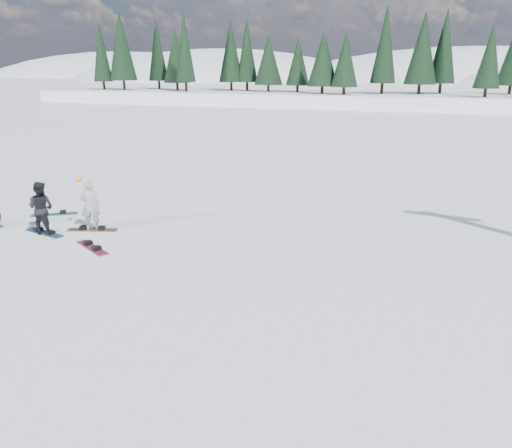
% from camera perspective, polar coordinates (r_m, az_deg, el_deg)
% --- Properties ---
extents(ground, '(420.00, 420.00, 0.00)m').
position_cam_1_polar(ground, '(14.30, -17.04, -2.63)').
color(ground, white).
rests_on(ground, ground).
extents(alpine_backdrop, '(412.50, 227.00, 53.20)m').
position_cam_1_polar(alpine_backdrop, '(201.73, 13.96, 11.75)').
color(alpine_backdrop, white).
rests_on(alpine_backdrop, ground).
extents(snowboarder_woman, '(0.67, 0.59, 1.69)m').
position_cam_1_polar(snowboarder_woman, '(15.71, -18.45, 2.06)').
color(snowboarder_woman, '#A0A0A5').
rests_on(snowboarder_woman, ground).
extents(snowboarder_man, '(0.84, 0.70, 1.58)m').
position_cam_1_polar(snowboarder_man, '(15.92, -23.36, 1.70)').
color(snowboarder_man, black).
rests_on(snowboarder_man, ground).
extents(snowboard_woman, '(1.52, 0.71, 0.03)m').
position_cam_1_polar(snowboard_woman, '(15.92, -18.17, -0.63)').
color(snowboard_woman, '#943F20').
rests_on(snowboard_woman, ground).
extents(snowboard_man, '(1.52, 0.62, 0.03)m').
position_cam_1_polar(snowboard_man, '(16.13, -23.03, -0.95)').
color(snowboard_man, navy).
rests_on(snowboard_man, ground).
extents(snowboard_loose_c, '(1.41, 1.04, 0.03)m').
position_cam_1_polar(snowboard_loose_c, '(18.01, -22.05, 1.02)').
color(snowboard_loose_c, teal).
rests_on(snowboard_loose_c, ground).
extents(snowboard_loose_b, '(1.44, 0.98, 0.03)m').
position_cam_1_polar(snowboard_loose_b, '(14.37, -18.20, -2.59)').
color(snowboard_loose_b, '#A02349').
rests_on(snowboard_loose_b, ground).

